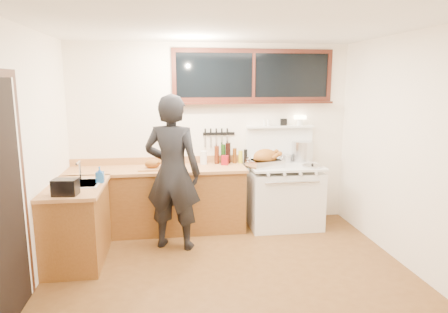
{
  "coord_description": "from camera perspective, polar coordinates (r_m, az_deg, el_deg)",
  "views": [
    {
      "loc": [
        -0.63,
        -3.95,
        2.06
      ],
      "look_at": [
        0.05,
        0.85,
        1.15
      ],
      "focal_mm": 32.0,
      "sensor_mm": 36.0,
      "label": 1
    }
  ],
  "objects": [
    {
      "name": "counter_left",
      "position": [
        4.97,
        -20.27,
        -8.94
      ],
      "size": [
        0.64,
        1.09,
        0.9
      ],
      "color": "brown",
      "rests_on": "ground"
    },
    {
      "name": "soap_bottle",
      "position": [
        4.87,
        -17.32,
        -2.5
      ],
      "size": [
        0.09,
        0.09,
        0.19
      ],
      "color": "#215AA5",
      "rests_on": "counter_left"
    },
    {
      "name": "saucepan",
      "position": [
        5.91,
        8.87,
        -0.25
      ],
      "size": [
        0.17,
        0.28,
        0.11
      ],
      "color": "silver",
      "rests_on": "vintage_stove"
    },
    {
      "name": "back_window",
      "position": [
        5.8,
        4.26,
        10.64
      ],
      "size": [
        2.32,
        0.13,
        0.77
      ],
      "color": "black",
      "rests_on": "room_shell"
    },
    {
      "name": "counter_back",
      "position": [
        5.64,
        -9.5,
        -6.06
      ],
      "size": [
        2.44,
        0.64,
        1.0
      ],
      "color": "brown",
      "rests_on": "ground"
    },
    {
      "name": "left_doorway",
      "position": [
        3.79,
        -28.91,
        -5.61
      ],
      "size": [
        0.02,
        1.04,
        2.17
      ],
      "color": "black",
      "rests_on": "ground"
    },
    {
      "name": "bottle_cluster",
      "position": [
        5.74,
        0.66,
        0.27
      ],
      "size": [
        0.48,
        0.07,
        0.3
      ],
      "color": "black",
      "rests_on": "counter_back"
    },
    {
      "name": "stockpot",
      "position": [
        6.02,
        11.13,
        0.76
      ],
      "size": [
        0.41,
        0.41,
        0.3
      ],
      "color": "silver",
      "rests_on": "vintage_stove"
    },
    {
      "name": "sink_unit",
      "position": [
        4.92,
        -20.16,
        -4.3
      ],
      "size": [
        0.5,
        0.45,
        0.37
      ],
      "color": "white",
      "rests_on": "counter_left"
    },
    {
      "name": "pot_lid",
      "position": [
        5.67,
        12.51,
        -1.31
      ],
      "size": [
        0.37,
        0.37,
        0.04
      ],
      "color": "silver",
      "rests_on": "vintage_stove"
    },
    {
      "name": "toaster",
      "position": [
        4.46,
        -21.72,
        -4.08
      ],
      "size": [
        0.27,
        0.2,
        0.17
      ],
      "color": "black",
      "rests_on": "counter_left"
    },
    {
      "name": "roast_turkey",
      "position": [
        5.54,
        5.95,
        -0.43
      ],
      "size": [
        0.52,
        0.44,
        0.25
      ],
      "color": "silver",
      "rests_on": "vintage_stove"
    },
    {
      "name": "vintage_stove",
      "position": [
        5.83,
        8.55,
        -5.36
      ],
      "size": [
        1.02,
        0.74,
        1.57
      ],
      "color": "white",
      "rests_on": "ground"
    },
    {
      "name": "man",
      "position": [
        4.94,
        -7.35,
        -2.3
      ],
      "size": [
        0.81,
        0.67,
        1.92
      ],
      "color": "black",
      "rests_on": "ground"
    },
    {
      "name": "coffee_tin",
      "position": [
        5.64,
        0.13,
        -0.54
      ],
      "size": [
        0.11,
        0.1,
        0.14
      ],
      "color": "maroon",
      "rests_on": "counter_back"
    },
    {
      "name": "pitcher",
      "position": [
        5.69,
        -2.95,
        -0.17
      ],
      "size": [
        0.12,
        0.12,
        0.19
      ],
      "color": "white",
      "rests_on": "counter_back"
    },
    {
      "name": "knife_strip",
      "position": [
        5.78,
        -0.9,
        3.18
      ],
      "size": [
        0.46,
        0.03,
        0.28
      ],
      "color": "black",
      "rests_on": "room_shell"
    },
    {
      "name": "room_shell",
      "position": [
        4.02,
        0.99,
        4.77
      ],
      "size": [
        4.1,
        3.6,
        2.65
      ],
      "color": "white",
      "rests_on": "ground"
    },
    {
      "name": "cutting_board",
      "position": [
        5.45,
        -10.15,
        -1.27
      ],
      "size": [
        0.38,
        0.29,
        0.13
      ],
      "color": "#BB7F4A",
      "rests_on": "counter_back"
    },
    {
      "name": "ground_plane",
      "position": [
        4.51,
        0.92,
        -16.72
      ],
      "size": [
        4.0,
        3.5,
        0.02
      ],
      "primitive_type": "cube",
      "color": "#593617"
    }
  ]
}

